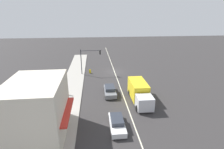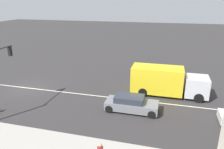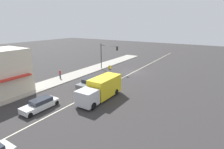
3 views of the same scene
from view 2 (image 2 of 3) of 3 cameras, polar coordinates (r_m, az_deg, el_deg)
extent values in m
plane|color=#333030|center=(21.54, 21.95, -8.03)|extent=(160.00, 160.00, 0.00)
cube|color=beige|center=(26.03, -21.21, -3.28)|extent=(0.16, 60.00, 0.01)
cube|color=black|center=(21.35, -25.11, 5.53)|extent=(0.28, 0.24, 0.84)
sphere|color=red|center=(21.39, -25.48, 6.24)|extent=(0.18, 0.18, 0.18)
sphere|color=gold|center=(21.44, -25.38, 5.54)|extent=(0.18, 0.18, 0.18)
sphere|color=green|center=(21.49, -25.28, 4.84)|extent=(0.18, 0.18, 0.18)
sphere|color=tan|center=(12.68, -3.12, -17.98)|extent=(0.22, 0.22, 0.22)
cube|color=silver|center=(23.04, 21.18, -2.86)|extent=(2.28, 2.20, 1.90)
cube|color=yellow|center=(22.77, 11.66, -1.24)|extent=(2.40, 5.10, 2.60)
cylinder|color=black|center=(24.34, 21.22, -3.67)|extent=(0.28, 0.90, 0.90)
cylinder|color=black|center=(22.36, 21.70, -5.73)|extent=(0.28, 0.90, 0.90)
cylinder|color=black|center=(24.26, 8.72, -2.63)|extent=(0.28, 0.90, 0.90)
cylinder|color=black|center=(22.27, 8.06, -4.60)|extent=(0.28, 0.90, 0.90)
cylinder|color=black|center=(20.42, 26.79, -9.30)|extent=(0.22, 0.60, 0.60)
cube|color=slate|center=(19.32, 5.19, -8.00)|extent=(1.85, 4.54, 0.70)
cube|color=#2D333D|center=(19.09, 4.56, -6.30)|extent=(1.57, 2.50, 0.52)
cylinder|color=black|center=(19.96, 10.79, -7.97)|extent=(0.22, 0.69, 0.69)
cylinder|color=black|center=(18.50, 10.35, -10.21)|extent=(0.22, 0.69, 0.69)
cylinder|color=black|center=(20.46, 0.52, -6.91)|extent=(0.22, 0.69, 0.69)
cylinder|color=black|center=(19.05, -0.74, -8.98)|extent=(0.22, 0.69, 0.69)
camera|label=1|loc=(28.48, 77.41, 12.77)|focal=28.00mm
camera|label=3|loc=(39.09, 44.35, 14.87)|focal=28.00mm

